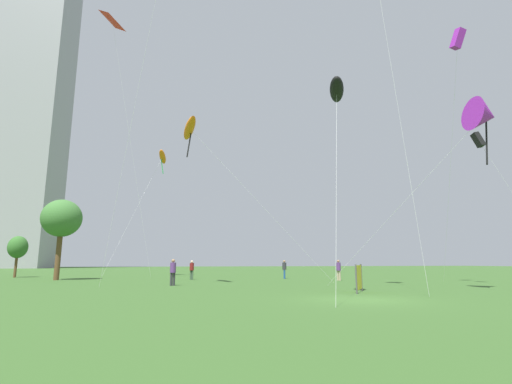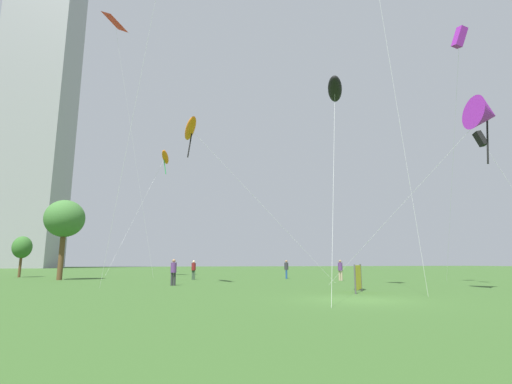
# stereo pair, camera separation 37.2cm
# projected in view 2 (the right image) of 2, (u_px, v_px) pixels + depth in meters

# --- Properties ---
(ground) EXTENTS (280.00, 280.00, 0.00)m
(ground) POSITION_uv_depth(u_px,v_px,m) (359.00, 300.00, 16.28)
(ground) COLOR #335623
(person_standing_1) EXTENTS (0.40, 0.40, 1.81)m
(person_standing_1) POSITION_uv_depth(u_px,v_px,m) (174.00, 270.00, 26.58)
(person_standing_1) COLOR #2D2D33
(person_standing_1) RESTS_ON ground
(person_standing_2) EXTENTS (0.39, 0.39, 1.76)m
(person_standing_2) POSITION_uv_depth(u_px,v_px,m) (194.00, 269.00, 35.56)
(person_standing_2) COLOR #3F593F
(person_standing_2) RESTS_ON ground
(person_standing_3) EXTENTS (0.40, 0.40, 1.79)m
(person_standing_3) POSITION_uv_depth(u_px,v_px,m) (286.00, 268.00, 37.77)
(person_standing_3) COLOR #1E478C
(person_standing_3) RESTS_ON ground
(person_standing_4) EXTENTS (0.40, 0.40, 1.80)m
(person_standing_4) POSITION_uv_depth(u_px,v_px,m) (340.00, 269.00, 33.90)
(person_standing_4) COLOR tan
(person_standing_4) RESTS_ON ground
(kite_flying_0) EXTENTS (3.60, 7.70, 19.17)m
(kite_flying_0) POSITION_uv_depth(u_px,v_px,m) (459.00, 38.00, 28.92)
(kite_flying_0) COLOR silver
(kite_flying_0) RESTS_ON ground
(kite_flying_1) EXTENTS (5.12, 2.25, 11.23)m
(kite_flying_1) POSITION_uv_depth(u_px,v_px,m) (481.00, 139.00, 28.27)
(kite_flying_1) COLOR silver
(kite_flying_1) RESTS_ON ground
(kite_flying_2) EXTENTS (11.88, 3.88, 12.44)m
(kite_flying_2) POSITION_uv_depth(u_px,v_px,m) (190.00, 129.00, 29.76)
(kite_flying_2) COLOR silver
(kite_flying_2) RESTS_ON ground
(kite_flying_3) EXTENTS (6.70, 2.53, 28.53)m
(kite_flying_3) POSITION_uv_depth(u_px,v_px,m) (115.00, 23.00, 42.03)
(kite_flying_3) COLOR silver
(kite_flying_3) RESTS_ON ground
(kite_flying_6) EXTENTS (6.19, 6.92, 15.29)m
(kite_flying_6) POSITION_uv_depth(u_px,v_px,m) (165.00, 157.00, 47.43)
(kite_flying_6) COLOR silver
(kite_flying_6) RESTS_ON ground
(kite_flying_7) EXTENTS (3.23, 4.88, 10.84)m
(kite_flying_7) POSITION_uv_depth(u_px,v_px,m) (335.00, 89.00, 19.59)
(kite_flying_7) COLOR silver
(kite_flying_7) RESTS_ON ground
(kite_flying_8) EXTENTS (7.31, 9.51, 11.20)m
(kite_flying_8) POSITION_uv_depth(u_px,v_px,m) (484.00, 114.00, 22.35)
(kite_flying_8) COLOR silver
(kite_flying_8) RESTS_ON ground
(park_tree_0) EXTENTS (3.57, 3.57, 7.37)m
(park_tree_0) POSITION_uv_depth(u_px,v_px,m) (65.00, 219.00, 35.85)
(park_tree_0) COLOR brown
(park_tree_0) RESTS_ON ground
(park_tree_1) EXTENTS (1.98, 1.98, 4.39)m
(park_tree_1) POSITION_uv_depth(u_px,v_px,m) (22.00, 248.00, 41.58)
(park_tree_1) COLOR brown
(park_tree_1) RESTS_ON ground
(distant_highrise_0) EXTENTS (20.41, 18.68, 109.77)m
(distant_highrise_0) POSITION_uv_depth(u_px,v_px,m) (39.00, 88.00, 118.65)
(distant_highrise_0) COLOR #939399
(distant_highrise_0) RESTS_ON ground
(event_banner) EXTENTS (1.32, 1.67, 1.48)m
(event_banner) POSITION_uv_depth(u_px,v_px,m) (358.00, 278.00, 20.41)
(event_banner) COLOR #4C4C4C
(event_banner) RESTS_ON ground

